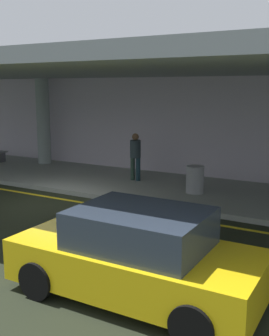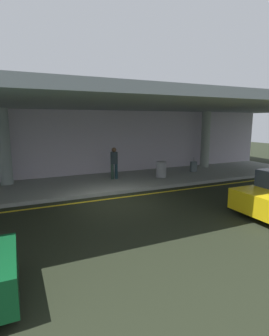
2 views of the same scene
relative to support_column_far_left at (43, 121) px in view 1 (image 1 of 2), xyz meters
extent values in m
plane|color=black|center=(4.00, -4.45, -1.97)|extent=(60.00, 60.00, 0.00)
cube|color=gray|center=(4.00, -1.35, -1.90)|extent=(26.00, 4.20, 0.15)
cube|color=yellow|center=(4.00, -3.96, -1.97)|extent=(26.00, 0.14, 0.01)
cylinder|color=gray|center=(0.00, 0.00, 0.00)|extent=(0.57, 0.57, 3.65)
cube|color=gray|center=(4.00, -1.85, 1.97)|extent=(28.00, 13.20, 0.30)
cube|color=#B9B0BE|center=(4.00, 0.90, -0.07)|extent=(26.00, 0.30, 3.80)
cube|color=yellow|center=(9.17, -8.16, -1.42)|extent=(4.10, 1.80, 0.70)
cube|color=#2D3847|center=(9.27, -8.16, -0.77)|extent=(2.10, 1.60, 0.60)
cylinder|color=black|center=(10.52, -7.31, -1.65)|extent=(0.64, 0.22, 0.64)
cylinder|color=black|center=(10.52, -9.01, -1.65)|extent=(0.64, 0.22, 0.64)
cylinder|color=black|center=(7.82, -7.31, -1.65)|extent=(0.64, 0.22, 0.64)
cylinder|color=black|center=(7.82, -9.01, -1.65)|extent=(0.64, 0.22, 0.64)
cylinder|color=#24392E|center=(5.06, -1.07, -1.42)|extent=(0.16, 0.16, 0.82)
cylinder|color=#162D36|center=(5.28, -1.07, -1.42)|extent=(0.16, 0.16, 0.82)
cylinder|color=#222D32|center=(5.17, -1.07, -0.69)|extent=(0.38, 0.38, 0.62)
sphere|color=brown|center=(5.17, -1.07, -0.26)|extent=(0.24, 0.24, 0.24)
cube|color=#4C4C51|center=(-1.82, -0.79, -1.61)|extent=(0.10, 0.40, 0.42)
cylinder|color=gray|center=(7.67, -1.70, -1.40)|extent=(0.56, 0.56, 0.85)
camera|label=1|loc=(12.32, -13.73, 1.43)|focal=44.59mm
camera|label=2|loc=(0.47, -14.01, 1.22)|focal=28.22mm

